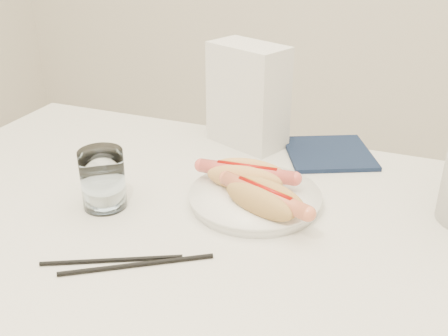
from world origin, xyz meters
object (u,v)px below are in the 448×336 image
at_px(table, 197,251).
at_px(plate, 255,199).
at_px(hotdog_right, 265,199).
at_px(hotdog_left, 247,175).
at_px(water_glass, 103,179).
at_px(napkin_box, 248,95).

xyz_separation_m(table, plate, (0.07, 0.09, 0.07)).
bearing_deg(plate, hotdog_right, -55.45).
height_order(hotdog_left, water_glass, water_glass).
height_order(table, water_glass, water_glass).
bearing_deg(hotdog_right, plate, 146.64).
bearing_deg(plate, hotdog_left, 135.74).
distance_m(hotdog_left, napkin_box, 0.25).
relative_size(plate, napkin_box, 1.02).
height_order(table, napkin_box, napkin_box).
bearing_deg(water_glass, plate, 23.17).
distance_m(table, plate, 0.13).
distance_m(hotdog_left, water_glass, 0.25).
xyz_separation_m(hotdog_left, hotdog_right, (0.05, -0.07, 0.00)).
relative_size(plate, hotdog_left, 1.29).
bearing_deg(table, hotdog_right, 23.48).
distance_m(hotdog_right, water_glass, 0.28).
height_order(hotdog_left, napkin_box, napkin_box).
bearing_deg(hotdog_right, table, -134.43).
distance_m(plate, hotdog_right, 0.06).
relative_size(hotdog_left, napkin_box, 0.79).
distance_m(plate, napkin_box, 0.29).
bearing_deg(hotdog_right, hotdog_left, 150.85).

